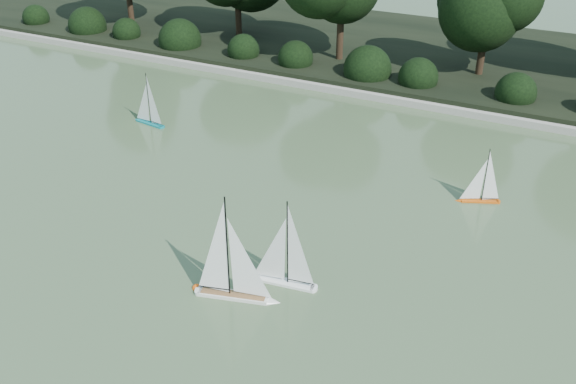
{
  "coord_description": "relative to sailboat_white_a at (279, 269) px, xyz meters",
  "views": [
    {
      "loc": [
        4.09,
        -6.31,
        6.14
      ],
      "look_at": [
        -0.33,
        2.34,
        0.7
      ],
      "focal_mm": 40.0,
      "sensor_mm": 36.0,
      "label": 1
    }
  ],
  "objects": [
    {
      "name": "sailboat_white_a",
      "position": [
        0.0,
        0.0,
        0.0
      ],
      "size": [
        1.18,
        0.34,
        1.61
      ],
      "color": "white",
      "rests_on": "ground"
    },
    {
      "name": "sailboat_orange",
      "position": [
        2.16,
        3.95,
        -0.07
      ],
      "size": [
        0.84,
        0.45,
        1.18
      ],
      "color": "#DC540C",
      "rests_on": "ground"
    },
    {
      "name": "ground",
      "position": [
        -0.31,
        -0.81,
        -0.25
      ],
      "size": [
        80.0,
        80.0,
        0.0
      ],
      "primitive_type": "plane",
      "color": "#405231",
      "rests_on": "ground"
    },
    {
      "name": "pond_coping",
      "position": [
        -0.31,
        8.19,
        -0.16
      ],
      "size": [
        40.0,
        0.35,
        0.18
      ],
      "primitive_type": "cube",
      "color": "gray",
      "rests_on": "ground"
    },
    {
      "name": "sailboat_white_b",
      "position": [
        -0.37,
        -0.6,
        0.03
      ],
      "size": [
        1.34,
        0.54,
        1.85
      ],
      "color": "white",
      "rests_on": "ground"
    },
    {
      "name": "race_buoy",
      "position": [
        -1.07,
        -0.71,
        -0.25
      ],
      "size": [
        0.14,
        0.14,
        0.14
      ],
      "primitive_type": "sphere",
      "color": "#FF580D",
      "rests_on": "ground"
    },
    {
      "name": "shrub_hedge",
      "position": [
        -0.31,
        9.09,
        0.2
      ],
      "size": [
        29.1,
        1.1,
        1.1
      ],
      "color": "black",
      "rests_on": "ground"
    },
    {
      "name": "far_bank",
      "position": [
        -0.31,
        12.19,
        -0.1
      ],
      "size": [
        40.0,
        8.0,
        0.3
      ],
      "primitive_type": "cube",
      "color": "black",
      "rests_on": "ground"
    },
    {
      "name": "sailboat_teal",
      "position": [
        -5.79,
        4.13,
        -0.04
      ],
      "size": [
        1.01,
        0.3,
        1.37
      ],
      "color": "#0C737C",
      "rests_on": "ground"
    }
  ]
}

